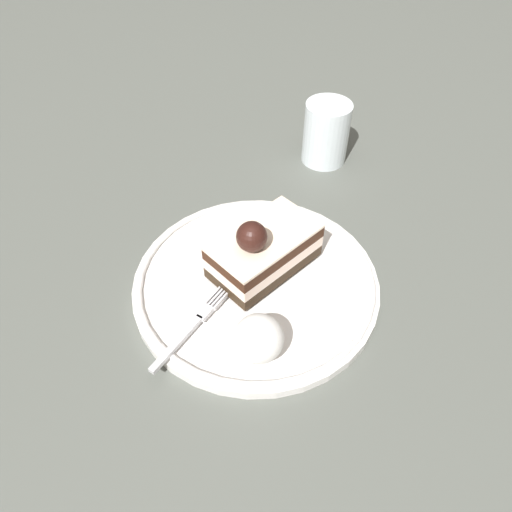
{
  "coord_description": "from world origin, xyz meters",
  "views": [
    {
      "loc": [
        0.27,
        -0.17,
        0.37
      ],
      "look_at": [
        0.01,
        -0.01,
        0.05
      ],
      "focal_mm": 33.27,
      "sensor_mm": 36.0,
      "label": 1
    }
  ],
  "objects_px": {
    "cake_slice": "(262,254)",
    "whipped_cream_dollop": "(259,338)",
    "fork": "(196,322)",
    "dessert_plate": "(256,282)",
    "drink_glass_near": "(326,136)"
  },
  "relations": [
    {
      "from": "dessert_plate",
      "to": "fork",
      "type": "height_order",
      "value": "fork"
    },
    {
      "from": "whipped_cream_dollop",
      "to": "dessert_plate",
      "type": "bearing_deg",
      "value": 151.19
    },
    {
      "from": "dessert_plate",
      "to": "fork",
      "type": "relative_size",
      "value": 2.33
    },
    {
      "from": "dessert_plate",
      "to": "fork",
      "type": "bearing_deg",
      "value": -74.44
    },
    {
      "from": "cake_slice",
      "to": "whipped_cream_dollop",
      "type": "bearing_deg",
      "value": -32.42
    },
    {
      "from": "dessert_plate",
      "to": "drink_glass_near",
      "type": "relative_size",
      "value": 3.11
    },
    {
      "from": "drink_glass_near",
      "to": "cake_slice",
      "type": "bearing_deg",
      "value": -51.87
    },
    {
      "from": "fork",
      "to": "drink_glass_near",
      "type": "distance_m",
      "value": 0.31
    },
    {
      "from": "fork",
      "to": "cake_slice",
      "type": "bearing_deg",
      "value": 106.86
    },
    {
      "from": "fork",
      "to": "dessert_plate",
      "type": "bearing_deg",
      "value": 105.56
    },
    {
      "from": "dessert_plate",
      "to": "cake_slice",
      "type": "relative_size",
      "value": 2.06
    },
    {
      "from": "cake_slice",
      "to": "whipped_cream_dollop",
      "type": "relative_size",
      "value": 2.75
    },
    {
      "from": "whipped_cream_dollop",
      "to": "drink_glass_near",
      "type": "height_order",
      "value": "drink_glass_near"
    },
    {
      "from": "cake_slice",
      "to": "drink_glass_near",
      "type": "distance_m",
      "value": 0.22
    },
    {
      "from": "dessert_plate",
      "to": "whipped_cream_dollop",
      "type": "distance_m",
      "value": 0.09
    }
  ]
}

